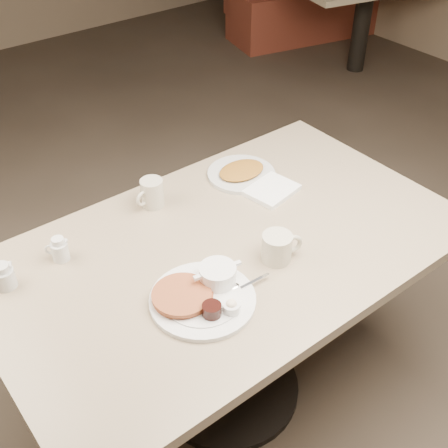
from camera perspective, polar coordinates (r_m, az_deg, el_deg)
room at (r=1.45m, az=0.51°, el=17.87°), size 7.04×8.04×2.84m
diner_table at (r=1.90m, az=0.37°, el=-5.97°), size 1.50×0.90×0.75m
main_plate at (r=1.60m, az=-2.13°, el=-6.96°), size 0.39×0.35×0.07m
coffee_mug_near at (r=1.71m, az=5.44°, el=-2.31°), size 0.14×0.12×0.09m
napkin at (r=2.01m, az=4.82°, el=3.41°), size 0.19×0.17×0.02m
coffee_mug_far at (r=1.93m, az=-7.28°, el=3.08°), size 0.12×0.09×0.10m
creamer_left at (r=1.74m, az=-21.27°, el=-4.97°), size 0.09×0.08×0.08m
creamer_right at (r=1.78m, az=-16.21°, el=-2.49°), size 0.07×0.06×0.08m
hash_plate at (r=2.09m, az=1.76°, el=5.16°), size 0.25×0.25×0.04m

